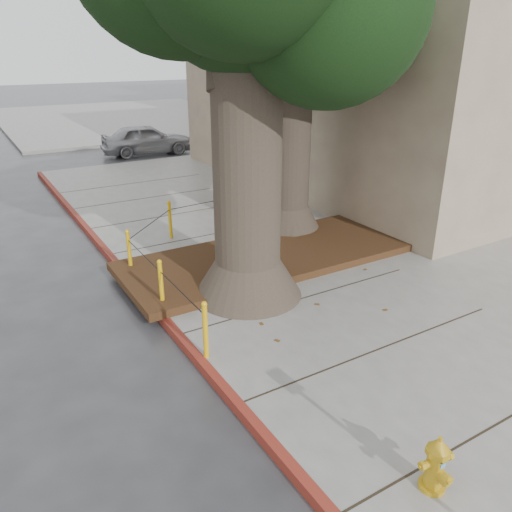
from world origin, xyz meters
The scene contains 13 objects.
ground centered at (0.00, 0.00, 0.00)m, with size 140.00×140.00×0.00m, color #28282B.
sidewalk_main centered at (6.00, 2.50, 0.07)m, with size 16.00×26.00×0.15m, color slate.
sidewalk_far centered at (6.00, 30.00, 0.07)m, with size 16.00×20.00×0.15m, color slate.
curb_red centered at (-2.00, 2.50, 0.07)m, with size 0.14×26.00×0.16m, color maroon.
planter_bed centered at (0.90, 3.90, 0.23)m, with size 6.40×2.60×0.16m, color black.
building_corner centered at (10.00, 8.50, 5.00)m, with size 12.00×13.00×10.00m, color tan.
building_side_white centered at (16.00, 26.00, 4.50)m, with size 10.00×10.00×9.00m, color silver.
building_side_grey centered at (22.00, 32.00, 6.00)m, with size 12.00×14.00×12.00m, color slate.
tree_far centered at (2.64, 5.32, 5.02)m, with size 4.50×3.80×7.17m.
bollard_ring centered at (-0.87, 4.38, 0.66)m, with size 3.79×5.39×0.95m.
fire_hydrant centered at (-0.91, -2.25, 0.48)m, with size 0.36×0.33×0.68m.
car_silver centered at (2.93, 17.36, 0.67)m, with size 1.59×3.96×1.35m, color #9C9CA1.
car_red centered at (10.06, 19.42, 0.55)m, with size 1.17×3.34×1.10m, color maroon.
Camera 1 is at (-4.55, -4.67, 4.49)m, focal length 35.00 mm.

